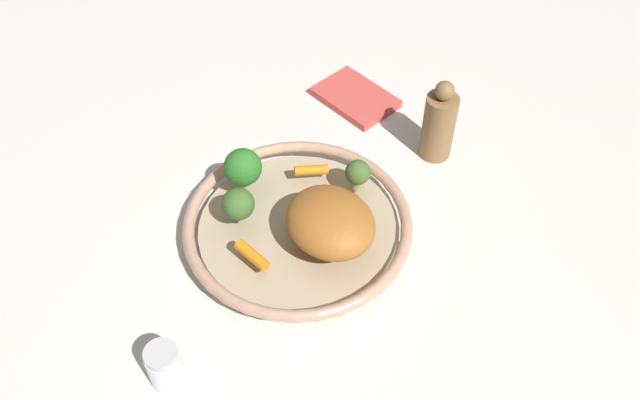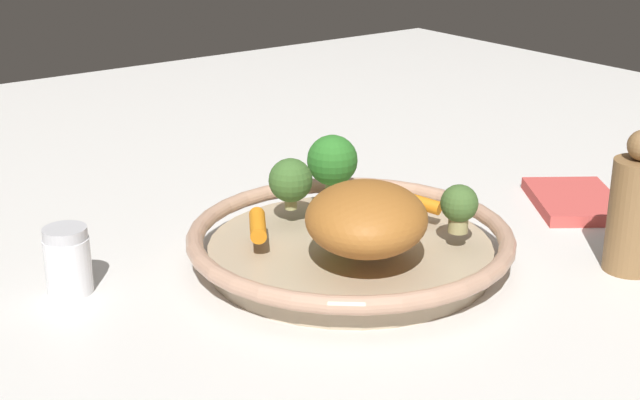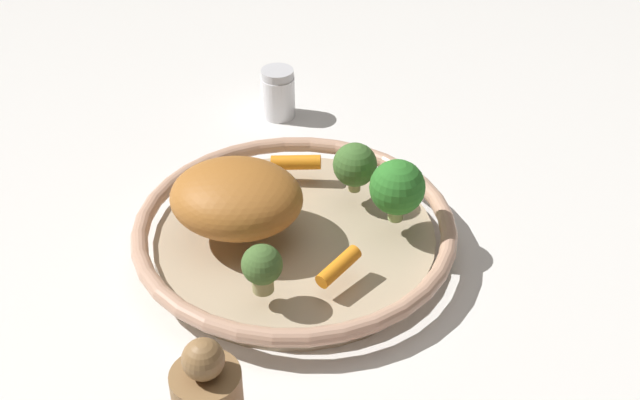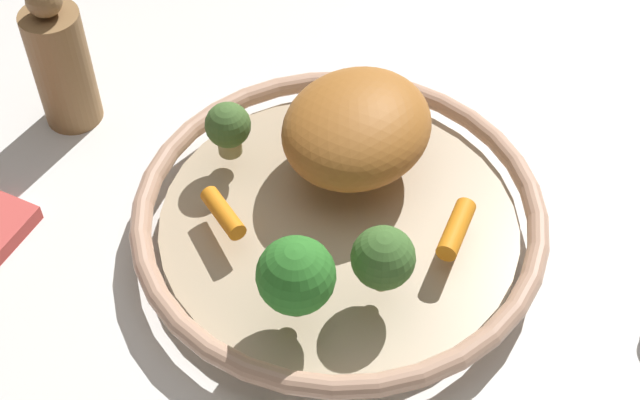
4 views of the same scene
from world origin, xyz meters
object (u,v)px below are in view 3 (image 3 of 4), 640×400
(roast_chicken_piece, at_px, (236,198))
(broccoli_floret_edge, at_px, (262,266))
(broccoli_floret_small, at_px, (397,188))
(baby_carrot_center, at_px, (341,266))
(salt_shaker, at_px, (278,93))
(baby_carrot_near_rim, at_px, (296,162))
(broccoli_floret_large, at_px, (355,165))
(serving_bowl, at_px, (295,234))

(roast_chicken_piece, relative_size, broccoli_floret_edge, 2.71)
(broccoli_floret_small, bearing_deg, broccoli_floret_edge, 11.39)
(baby_carrot_center, relative_size, salt_shaker, 0.78)
(baby_carrot_near_rim, height_order, broccoli_floret_large, broccoli_floret_large)
(broccoli_floret_small, bearing_deg, broccoli_floret_large, -80.02)
(serving_bowl, bearing_deg, baby_carrot_near_rim, -117.98)
(serving_bowl, distance_m, broccoli_floret_large, 0.10)
(baby_carrot_near_rim, bearing_deg, serving_bowl, 62.02)
(roast_chicken_piece, bearing_deg, broccoli_floret_small, 154.40)
(serving_bowl, bearing_deg, broccoli_floret_small, 153.11)
(broccoli_floret_large, height_order, salt_shaker, broccoli_floret_large)
(baby_carrot_near_rim, xyz_separation_m, broccoli_floret_large, (-0.04, 0.06, 0.02))
(roast_chicken_piece, height_order, broccoli_floret_large, roast_chicken_piece)
(baby_carrot_near_rim, distance_m, salt_shaker, 0.18)
(serving_bowl, relative_size, baby_carrot_center, 6.45)
(broccoli_floret_edge, xyz_separation_m, broccoli_floret_large, (-0.15, -0.10, 0.00))
(broccoli_floret_edge, bearing_deg, roast_chicken_piece, -101.13)
(broccoli_floret_large, bearing_deg, baby_carrot_center, 54.22)
(salt_shaker, bearing_deg, broccoli_floret_small, 87.25)
(roast_chicken_piece, height_order, broccoli_floret_small, broccoli_floret_small)
(serving_bowl, relative_size, salt_shaker, 5.03)
(broccoli_floret_edge, relative_size, salt_shaker, 0.75)
(serving_bowl, xyz_separation_m, broccoli_floret_small, (-0.09, 0.05, 0.06))
(roast_chicken_piece, height_order, salt_shaker, roast_chicken_piece)
(baby_carrot_near_rim, xyz_separation_m, broccoli_floret_edge, (0.12, 0.16, 0.02))
(serving_bowl, distance_m, roast_chicken_piece, 0.08)
(broccoli_floret_edge, xyz_separation_m, salt_shaker, (-0.18, -0.33, -0.03))
(broccoli_floret_edge, bearing_deg, salt_shaker, -118.01)
(broccoli_floret_small, height_order, broccoli_floret_large, broccoli_floret_small)
(broccoli_floret_small, xyz_separation_m, salt_shaker, (-0.01, -0.30, -0.05))
(baby_carrot_near_rim, distance_m, broccoli_floret_large, 0.08)
(serving_bowl, bearing_deg, roast_chicken_piece, -23.28)
(roast_chicken_piece, relative_size, broccoli_floret_large, 2.41)
(baby_carrot_center, xyz_separation_m, broccoli_floret_large, (-0.08, -0.11, 0.02))
(roast_chicken_piece, relative_size, broccoli_floret_small, 1.98)
(baby_carrot_near_rim, bearing_deg, broccoli_floret_large, 119.18)
(broccoli_floret_large, bearing_deg, serving_bowl, 12.16)
(broccoli_floret_large, bearing_deg, salt_shaker, -96.15)
(broccoli_floret_edge, bearing_deg, baby_carrot_center, 170.95)
(roast_chicken_piece, xyz_separation_m, broccoli_floret_large, (-0.13, 0.01, -0.00))
(serving_bowl, height_order, broccoli_floret_large, broccoli_floret_large)
(baby_carrot_center, xyz_separation_m, broccoli_floret_small, (-0.09, -0.04, 0.03))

